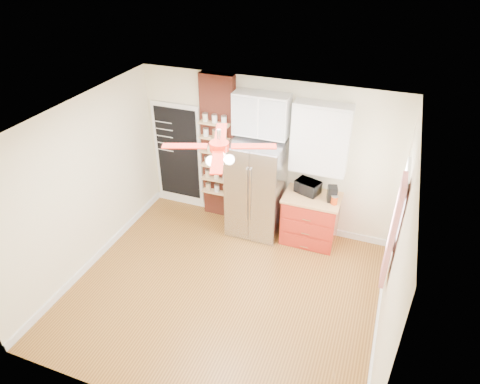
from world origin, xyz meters
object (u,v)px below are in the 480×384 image
at_px(fridge, 256,189).
at_px(toaster_oven, 308,187).
at_px(pantry_jar_oats, 210,148).
at_px(red_cabinet, 310,219).
at_px(coffee_maker, 332,194).
at_px(ceiling_fan, 219,147).
at_px(canister_left, 334,200).

relative_size(fridge, toaster_oven, 4.42).
distance_m(fridge, pantry_jar_oats, 1.06).
bearing_deg(red_cabinet, coffee_maker, -0.45).
bearing_deg(pantry_jar_oats, coffee_maker, -2.06).
distance_m(ceiling_fan, coffee_maker, 2.51).
xyz_separation_m(red_cabinet, toaster_oven, (-0.11, 0.09, 0.56)).
distance_m(fridge, canister_left, 1.34).
bearing_deg(coffee_maker, pantry_jar_oats, 163.87).
bearing_deg(fridge, coffee_maker, 2.12).
height_order(ceiling_fan, canister_left, ceiling_fan).
height_order(red_cabinet, coffee_maker, coffee_maker).
relative_size(ceiling_fan, canister_left, 9.85).
xyz_separation_m(coffee_maker, pantry_jar_oats, (-2.18, 0.08, 0.41)).
bearing_deg(coffee_maker, ceiling_fan, -140.36).
distance_m(toaster_oven, canister_left, 0.52).
relative_size(fridge, coffee_maker, 6.89).
bearing_deg(canister_left, fridge, 178.20).
relative_size(red_cabinet, pantry_jar_oats, 7.52).
bearing_deg(pantry_jar_oats, canister_left, -4.30).
distance_m(toaster_oven, pantry_jar_oats, 1.81).
bearing_deg(red_cabinet, pantry_jar_oats, 177.67).
bearing_deg(toaster_oven, coffee_maker, 5.72).
distance_m(ceiling_fan, toaster_oven, 2.41).
distance_m(fridge, toaster_oven, 0.88).
distance_m(red_cabinet, canister_left, 0.64).
relative_size(red_cabinet, canister_left, 6.61).
relative_size(red_cabinet, toaster_oven, 2.37).
distance_m(ceiling_fan, pantry_jar_oats, 2.23).
bearing_deg(coffee_maker, toaster_oven, 152.99).
xyz_separation_m(fridge, ceiling_fan, (0.05, -1.63, 1.55)).
bearing_deg(coffee_maker, canister_left, -71.09).
bearing_deg(red_cabinet, fridge, -177.05).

